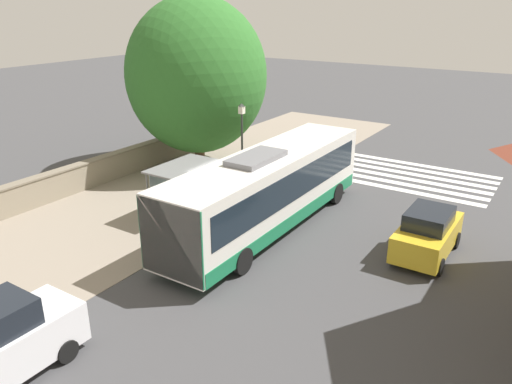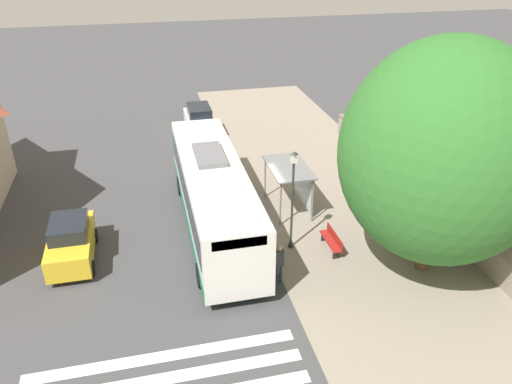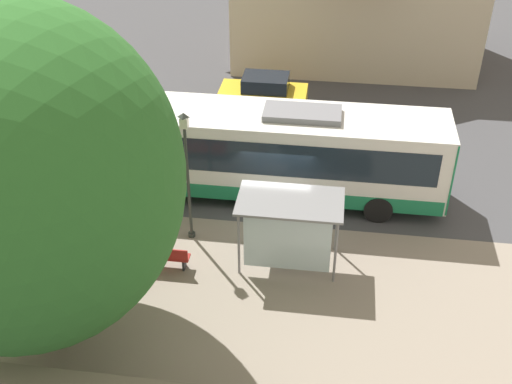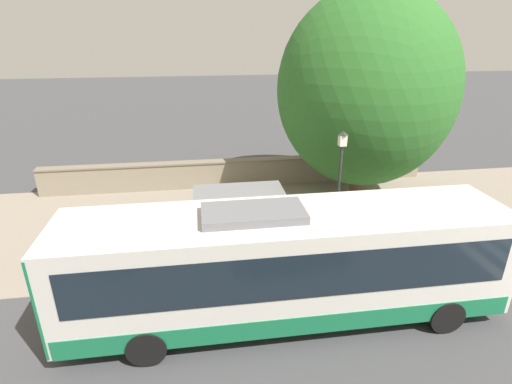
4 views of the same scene
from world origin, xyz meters
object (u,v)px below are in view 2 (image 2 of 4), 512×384
Objects in this scene: bus_shelter at (292,173)px; street_lamp_near at (293,193)px; parked_car_behind_bus at (200,123)px; pedestrian at (279,261)px; shade_tree at (443,153)px; parked_car_far_lane at (71,242)px; bench at (332,240)px; bus at (214,193)px.

street_lamp_near reaches higher than bus_shelter.
parked_car_behind_bus is at bearing -73.74° from bus_shelter.
parked_car_behind_bus is at bearing -86.67° from pedestrian.
shade_tree is 15.50m from parked_car_far_lane.
bus_shelter is 1.81× the size of bench.
street_lamp_near is 9.65m from parked_car_far_lane.
bus_shelter is at bearing 106.26° from parked_car_behind_bus.
parked_car_far_lane is (14.33, -4.02, -4.34)m from shade_tree.
bus is 10.15m from shade_tree.
shade_tree is (-3.94, 6.12, 3.24)m from bus_shelter.
bus_shelter is 6.13m from pedestrian.
bus is 6.74× the size of bench.
bus is 11.72m from parked_car_behind_bus.
bus is at bearing 12.09° from bus_shelter.
pedestrian is at bearing 156.62° from parked_car_far_lane.
parked_car_behind_bus is at bearing -67.27° from shade_tree.
parked_car_behind_bus is at bearing -94.32° from bus.
bench is at bearing -33.86° from shade_tree.
pedestrian is 8.93m from parked_car_far_lane.
bus reaches higher than bus_shelter.
bus reaches higher than parked_car_far_lane.
parked_car_far_lane is at bearing -9.48° from bench.
parked_car_behind_bus is 1.15× the size of parked_car_far_lane.
bus is 5.82m from bench.
bus_shelter is 1.82× the size of pedestrian.
bus_shelter is (-4.03, -0.86, 0.20)m from bus.
bench is at bearing 104.67° from parked_car_behind_bus.
parked_car_behind_bus reaches higher than pedestrian.
parked_car_behind_bus is at bearing -119.30° from parked_car_far_lane.
bus_shelter reaches higher than parked_car_behind_bus.
street_lamp_near is 1.20× the size of parked_car_far_lane.
shade_tree is (-6.13, 0.47, 4.20)m from pedestrian.
bus is 6.79× the size of pedestrian.
street_lamp_near is 14.43m from parked_car_behind_bus.
shade_tree is at bearing 150.89° from street_lamp_near.
bus_shelter reaches higher than bench.
bench is 0.46× the size of parked_car_far_lane.
pedestrian is 0.19× the size of shade_tree.
street_lamp_near is (1.72, -0.59, 2.28)m from bench.
street_lamp_near is at bearing -29.11° from shade_tree.
bus is 5.18m from pedestrian.
parked_car_far_lane reaches higher than bench.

